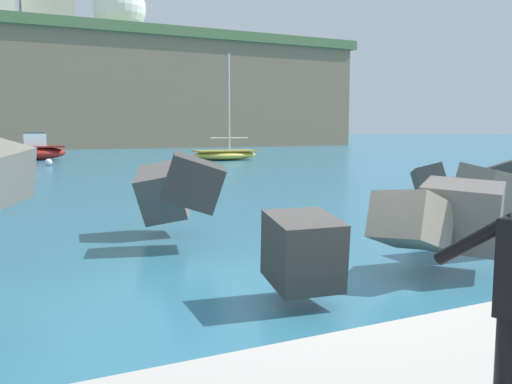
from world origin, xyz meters
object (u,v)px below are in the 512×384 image
at_px(mooring_buoy_inner, 49,162).
at_px(station_building_central, 47,16).
at_px(radar_dome, 120,13).
at_px(boat_near_left, 225,154).
at_px(boat_near_centre, 30,151).

xyz_separation_m(mooring_buoy_inner, station_building_central, (4.18, 45.45, 17.59)).
height_order(mooring_buoy_inner, station_building_central, station_building_central).
distance_m(mooring_buoy_inner, radar_dome, 60.54).
bearing_deg(boat_near_left, station_building_central, 100.25).
bearing_deg(station_building_central, radar_dome, 37.40).
xyz_separation_m(radar_dome, station_building_central, (-11.90, -9.10, -3.19)).
height_order(boat_near_centre, station_building_central, station_building_central).
xyz_separation_m(boat_near_left, radar_dome, (3.83, 53.70, 20.56)).
xyz_separation_m(boat_near_left, boat_near_centre, (-12.96, 5.91, 0.24)).
relative_size(boat_near_centre, station_building_central, 0.69).
xyz_separation_m(boat_near_left, mooring_buoy_inner, (-12.24, -0.84, -0.23)).
height_order(boat_near_centre, mooring_buoy_inner, boat_near_centre).
height_order(mooring_buoy_inner, radar_dome, radar_dome).
relative_size(boat_near_centre, radar_dome, 0.46).
bearing_deg(boat_near_left, boat_near_centre, 155.50).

